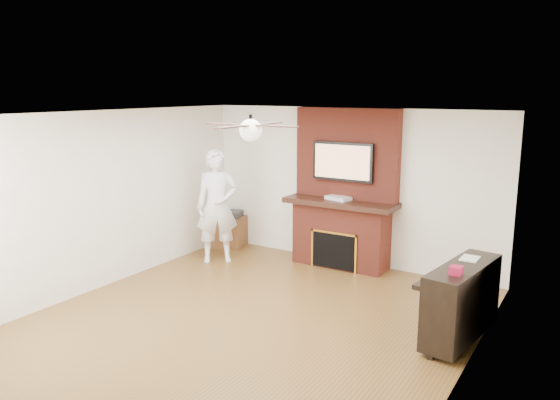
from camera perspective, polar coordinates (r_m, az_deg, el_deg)
The scene contains 12 objects.
room_shell at distance 6.46m, azimuth -2.99°, elevation -2.24°, with size 5.36×5.86×2.86m.
fireplace at distance 8.68m, azimuth 6.60°, elevation -0.45°, with size 1.78×0.64×2.50m.
tv at distance 8.52m, azimuth 6.58°, elevation 4.01°, with size 1.00×0.08×0.60m.
ceiling_fan at distance 6.29m, azimuth -3.09°, elevation 7.38°, with size 1.21×1.21×0.31m.
person at distance 8.88m, azimuth -6.58°, elevation -0.64°, with size 0.68×0.45×1.85m, color white.
side_table at distance 9.89m, azimuth -5.30°, elevation -3.10°, with size 0.68×0.68×0.64m.
piano at distance 6.51m, azimuth 18.39°, elevation -9.90°, with size 0.67×1.39×0.97m.
cable_box at distance 8.59m, azimuth 6.11°, elevation 0.20°, with size 0.39×0.22×0.06m, color silver.
candle_orange at distance 8.81m, azimuth 4.95°, elevation -6.52°, with size 0.07×0.07×0.12m, color #D66019.
candle_green at distance 8.77m, azimuth 5.43°, elevation -6.70°, with size 0.07×0.07×0.10m, color #43762F.
candle_cream at distance 8.70m, azimuth 6.57°, elevation -6.88°, with size 0.08×0.08×0.09m, color #BFAB98.
candle_blue at distance 8.68m, azimuth 7.04°, elevation -7.04°, with size 0.07×0.07×0.07m, color #396CAB.
Camera 1 is at (3.57, -5.16, 2.79)m, focal length 35.00 mm.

